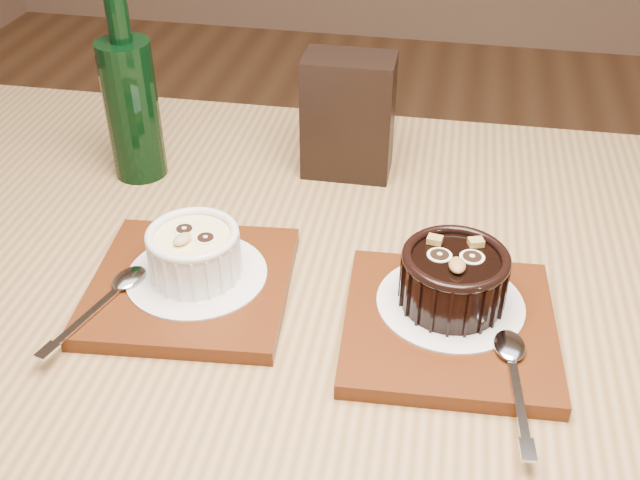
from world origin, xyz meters
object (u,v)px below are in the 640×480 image
at_px(tray_left, 191,285).
at_px(green_bottle, 132,105).
at_px(ramekin_white, 194,251).
at_px(table, 322,377).
at_px(ramekin_dark, 454,276).
at_px(tray_right, 449,326).
at_px(condiment_stand, 348,116).

height_order(tray_left, green_bottle, green_bottle).
height_order(ramekin_white, green_bottle, green_bottle).
bearing_deg(table, ramekin_dark, 4.67).
bearing_deg(ramekin_dark, green_bottle, 147.66).
distance_m(tray_left, tray_right, 0.24).
relative_size(table, ramekin_white, 14.45).
relative_size(table, condiment_stand, 8.70).
bearing_deg(table, condiment_stand, 94.58).
bearing_deg(ramekin_white, table, 20.25).
bearing_deg(green_bottle, tray_left, -56.51).
bearing_deg(tray_left, condiment_stand, 67.35).
distance_m(table, condiment_stand, 0.29).
bearing_deg(tray_left, tray_right, -2.20).
bearing_deg(table, tray_left, -178.63).
xyz_separation_m(table, tray_right, (0.11, -0.01, 0.10)).
relative_size(table, tray_left, 6.76).
bearing_deg(tray_left, ramekin_white, 53.99).
distance_m(ramekin_dark, green_bottle, 0.41).
bearing_deg(condiment_stand, ramekin_dark, -60.66).
bearing_deg(condiment_stand, table, -85.42).
height_order(ramekin_dark, condiment_stand, condiment_stand).
bearing_deg(green_bottle, condiment_stand, 12.50).
xyz_separation_m(tray_left, tray_right, (0.24, -0.01, 0.00)).
relative_size(tray_left, ramekin_white, 2.14).
bearing_deg(ramekin_white, green_bottle, 146.98).
relative_size(tray_right, ramekin_dark, 1.94).
height_order(table, tray_left, tray_left).
bearing_deg(condiment_stand, tray_left, -112.65).
bearing_deg(tray_right, ramekin_white, 176.26).
xyz_separation_m(table, condiment_stand, (-0.02, 0.25, 0.16)).
relative_size(tray_right, green_bottle, 0.81).
bearing_deg(ramekin_white, tray_left, -104.26).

